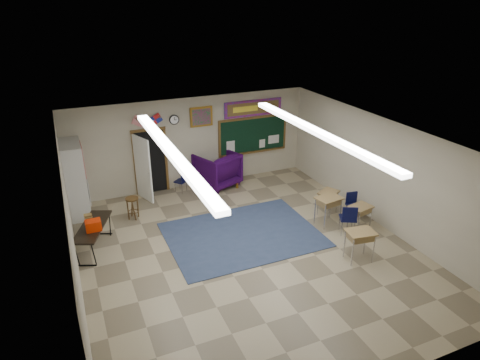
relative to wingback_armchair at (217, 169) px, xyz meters
name	(u,v)px	position (x,y,z in m)	size (l,w,h in m)	color
floor	(248,251)	(-0.73, -4.15, -0.58)	(9.00, 9.00, 0.00)	gray
back_wall	(192,143)	(-0.73, 0.35, 0.92)	(8.00, 0.04, 3.00)	#B5AB93
front_wall	(372,319)	(-0.73, -8.65, 0.92)	(8.00, 0.04, 3.00)	#B5AB93
left_wall	(71,232)	(-4.73, -4.15, 0.92)	(0.04, 9.00, 3.00)	#B5AB93
right_wall	(382,173)	(3.27, -4.15, 0.92)	(0.04, 9.00, 3.00)	#B5AB93
ceiling	(249,139)	(-0.73, -4.15, 2.42)	(8.00, 9.00, 0.04)	silver
area_rug	(243,234)	(-0.53, -3.35, -0.57)	(4.00, 3.00, 0.02)	navy
fluorescent_strips	(249,141)	(-0.73, -4.15, 2.36)	(3.86, 6.00, 0.10)	white
doorway	(148,164)	(-2.23, 0.20, 0.48)	(1.10, 0.89, 2.16)	black
chalkboard	(253,136)	(1.47, 0.31, 0.89)	(2.55, 0.14, 1.30)	brown
bulletin_board	(253,108)	(1.47, 0.32, 1.87)	(2.10, 0.05, 0.55)	red
framed_art_print	(201,117)	(-0.38, 0.32, 1.77)	(0.75, 0.05, 0.65)	#94661C
wall_clock	(174,120)	(-1.28, 0.32, 1.77)	(0.32, 0.05, 0.32)	black
wall_flags	(147,119)	(-2.13, 0.29, 1.90)	(1.16, 0.06, 0.70)	red
storage_cabinet	(76,179)	(-4.45, -0.30, 0.52)	(0.59, 1.25, 2.20)	beige
wingback_armchair	(217,169)	(0.00, 0.00, 0.00)	(1.23, 1.26, 1.15)	#230535
student_chair_reading	(181,182)	(-1.29, -0.03, -0.22)	(0.35, 0.35, 0.71)	black
student_chair_desk_a	(348,219)	(2.10, -4.39, -0.14)	(0.44, 0.44, 0.88)	black
student_chair_desk_b	(354,206)	(2.78, -3.75, -0.19)	(0.38, 0.38, 0.76)	black
student_desk_front_left	(328,209)	(1.91, -3.74, -0.11)	(0.76, 0.61, 0.83)	olive
student_desk_front_right	(328,201)	(2.26, -3.22, -0.18)	(0.73, 0.67, 0.71)	olive
student_desk_back_left	(359,244)	(1.58, -5.55, -0.13)	(0.74, 0.60, 0.80)	olive
student_desk_back_right	(360,217)	(2.51, -4.36, -0.17)	(0.68, 0.57, 0.73)	olive
folding_table	(94,237)	(-4.26, -2.52, -0.20)	(1.14, 1.74, 0.94)	black
wooden_stool	(133,208)	(-3.06, -1.24, -0.24)	(0.37, 0.37, 0.65)	#4D3317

